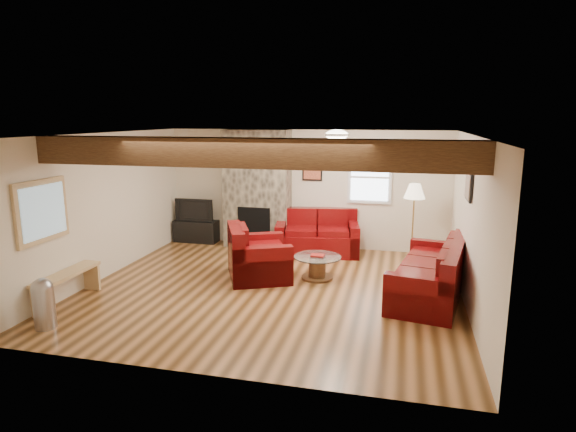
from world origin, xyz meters
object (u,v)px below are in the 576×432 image
object	(u,v)px
television	(196,209)
floor_lamp	(414,196)
sofa_three	(429,269)
armchair_red	(259,252)
coffee_table	(317,267)
tv_cabinet	(196,231)
loveseat	(317,232)

from	to	relation	value
television	floor_lamp	bearing A→B (deg)	-6.50
sofa_three	floor_lamp	size ratio (longest dim) A/B	1.47
armchair_red	coffee_table	xyz separation A→B (m)	(1.00, 0.17, -0.26)
armchair_red	floor_lamp	xyz separation A→B (m)	(2.60, 1.48, 0.85)
armchair_red	coffee_table	distance (m)	1.05
sofa_three	television	distance (m)	5.43
armchair_red	tv_cabinet	xyz separation A→B (m)	(-2.08, 2.02, -0.22)
loveseat	television	distance (m)	2.84
coffee_table	television	world-z (taller)	television
sofa_three	armchair_red	size ratio (longest dim) A/B	1.97
tv_cabinet	sofa_three	bearing A→B (deg)	-24.47
tv_cabinet	floor_lamp	size ratio (longest dim) A/B	0.63
coffee_table	television	xyz separation A→B (m)	(-3.09, 1.85, 0.54)
television	loveseat	bearing A→B (deg)	-6.11
sofa_three	television	size ratio (longest dim) A/B	2.58
loveseat	coffee_table	xyz separation A→B (m)	(0.28, -1.55, -0.24)
sofa_three	loveseat	world-z (taller)	loveseat
armchair_red	sofa_three	bearing A→B (deg)	-119.02
sofa_three	coffee_table	size ratio (longest dim) A/B	2.75
loveseat	armchair_red	world-z (taller)	armchair_red
loveseat	coffee_table	world-z (taller)	loveseat
armchair_red	floor_lamp	world-z (taller)	floor_lamp
loveseat	armchair_red	distance (m)	1.86
sofa_three	television	xyz separation A→B (m)	(-4.93, 2.24, 0.30)
coffee_table	television	distance (m)	3.64
armchair_red	television	size ratio (longest dim) A/B	1.31
coffee_table	tv_cabinet	xyz separation A→B (m)	(-3.09, 1.85, 0.04)
loveseat	television	size ratio (longest dim) A/B	1.90
armchair_red	tv_cabinet	size ratio (longest dim) A/B	1.18
sofa_three	coffee_table	distance (m)	1.90
sofa_three	television	world-z (taller)	television
sofa_three	coffee_table	bearing A→B (deg)	-91.61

